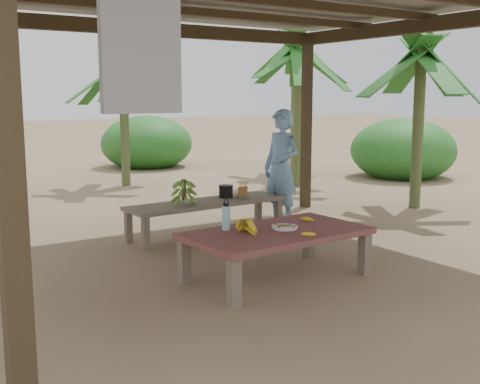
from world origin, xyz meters
TOP-DOWN VIEW (x-y plane):
  - ground at (0.00, 0.00)m, footprint 80.00×80.00m
  - work_table at (0.05, -0.63)m, footprint 1.85×1.09m
  - bench at (0.44, 1.44)m, footprint 2.23×0.73m
  - ripe_banana_bunch at (-0.32, -0.58)m, footprint 0.29×0.27m
  - plate at (0.15, -0.62)m, footprint 0.26×0.26m
  - loose_banana_front at (0.14, -1.01)m, footprint 0.18×0.04m
  - loose_banana_side at (0.58, -0.45)m, footprint 0.14×0.14m
  - water_flask at (-0.36, -0.33)m, footprint 0.08×0.08m
  - green_banana_stalk at (0.09, 1.42)m, footprint 0.31×0.31m
  - cooking_pot at (0.80, 1.55)m, footprint 0.19×0.19m
  - skewer_rack at (0.99, 1.42)m, footprint 0.18×0.09m
  - woman at (1.60, 1.37)m, footprint 0.48×0.65m
  - banana_plant_ne at (4.07, 4.13)m, footprint 1.80×1.80m
  - banana_plant_n at (1.24, 6.13)m, footprint 1.80×1.80m
  - banana_plant_e at (4.27, 1.28)m, footprint 1.80×1.80m
  - banana_plant_far at (5.45, 5.98)m, footprint 1.80×1.80m

SIDE VIEW (x-z plane):
  - ground at x=0.00m, z-range 0.00..0.00m
  - bench at x=0.44m, z-range 0.17..0.62m
  - work_table at x=0.05m, z-range 0.18..0.68m
  - plate at x=0.15m, z-range 0.50..0.54m
  - loose_banana_front at x=0.14m, z-range 0.50..0.54m
  - loose_banana_side at x=0.58m, z-range 0.50..0.54m
  - cooking_pot at x=0.80m, z-range 0.45..0.61m
  - skewer_rack at x=0.99m, z-range 0.45..0.69m
  - ripe_banana_bunch at x=-0.32m, z-range 0.50..0.65m
  - green_banana_stalk at x=0.09m, z-range 0.45..0.78m
  - water_flask at x=-0.36m, z-range 0.47..0.78m
  - woman at x=1.60m, z-range 0.00..1.64m
  - banana_plant_n at x=1.24m, z-range 0.86..3.54m
  - banana_plant_e at x=4.27m, z-range 0.89..3.64m
  - banana_plant_ne at x=4.07m, z-range 0.99..3.93m
  - banana_plant_far at x=5.45m, z-range 1.15..4.44m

